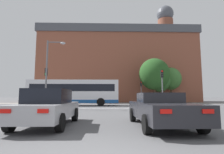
% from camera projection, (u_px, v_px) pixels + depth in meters
% --- Properties ---
extents(stop_line_strip, '(9.27, 0.30, 0.01)m').
position_uv_depth(stop_line_strip, '(105.00, 108.00, 17.56)').
color(stop_line_strip, silver).
rests_on(stop_line_strip, ground_plane).
extents(far_pavement, '(70.30, 2.50, 0.01)m').
position_uv_depth(far_pavement, '(106.00, 103.00, 30.56)').
color(far_pavement, '#A09B91').
rests_on(far_pavement, ground_plane).
extents(brick_civic_building, '(34.32, 11.62, 23.14)m').
position_uv_depth(brick_civic_building, '(118.00, 66.00, 40.83)').
color(brick_civic_building, brown).
rests_on(brick_civic_building, ground_plane).
extents(car_saloon_left, '(1.93, 4.31, 1.51)m').
position_uv_depth(car_saloon_left, '(49.00, 107.00, 7.26)').
color(car_saloon_left, '#9E9EA3').
rests_on(car_saloon_left, ground_plane).
extents(car_roadster_right, '(2.08, 4.73, 1.35)m').
position_uv_depth(car_roadster_right, '(160.00, 109.00, 7.12)').
color(car_roadster_right, '#232328').
rests_on(car_roadster_right, ground_plane).
extents(bus_crossing_lead, '(11.53, 2.68, 3.30)m').
position_uv_depth(bus_crossing_lead, '(74.00, 92.00, 22.86)').
color(bus_crossing_lead, silver).
rests_on(bus_crossing_lead, ground_plane).
extents(traffic_light_near_left, '(0.26, 0.31, 4.18)m').
position_uv_depth(traffic_light_near_left, '(46.00, 81.00, 18.35)').
color(traffic_light_near_left, slate).
rests_on(traffic_light_near_left, ground_plane).
extents(traffic_light_near_right, '(0.26, 0.31, 4.00)m').
position_uv_depth(traffic_light_near_right, '(162.00, 82.00, 18.50)').
color(traffic_light_near_right, slate).
rests_on(traffic_light_near_right, ground_plane).
extents(traffic_light_far_right, '(0.26, 0.31, 3.70)m').
position_uv_depth(traffic_light_far_right, '(141.00, 89.00, 29.97)').
color(traffic_light_far_right, slate).
rests_on(traffic_light_far_right, ground_plane).
extents(street_lamp_junction, '(1.87, 0.36, 6.82)m').
position_uv_depth(street_lamp_junction, '(50.00, 66.00, 17.40)').
color(street_lamp_junction, slate).
rests_on(street_lamp_junction, ground_plane).
extents(pedestrian_waiting, '(0.25, 0.40, 1.72)m').
position_uv_depth(pedestrian_waiting, '(72.00, 97.00, 29.74)').
color(pedestrian_waiting, brown).
rests_on(pedestrian_waiting, ground_plane).
extents(tree_by_building, '(5.36, 5.36, 7.97)m').
position_uv_depth(tree_by_building, '(154.00, 74.00, 31.08)').
color(tree_by_building, '#4C3823').
rests_on(tree_by_building, ground_plane).
extents(tree_kerbside, '(4.08, 4.08, 6.32)m').
position_uv_depth(tree_kerbside, '(159.00, 81.00, 33.21)').
color(tree_kerbside, '#4C3823').
rests_on(tree_kerbside, ground_plane).
extents(tree_distant, '(4.17, 4.17, 6.87)m').
position_uv_depth(tree_distant, '(170.00, 79.00, 34.34)').
color(tree_distant, '#4C3823').
rests_on(tree_distant, ground_plane).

